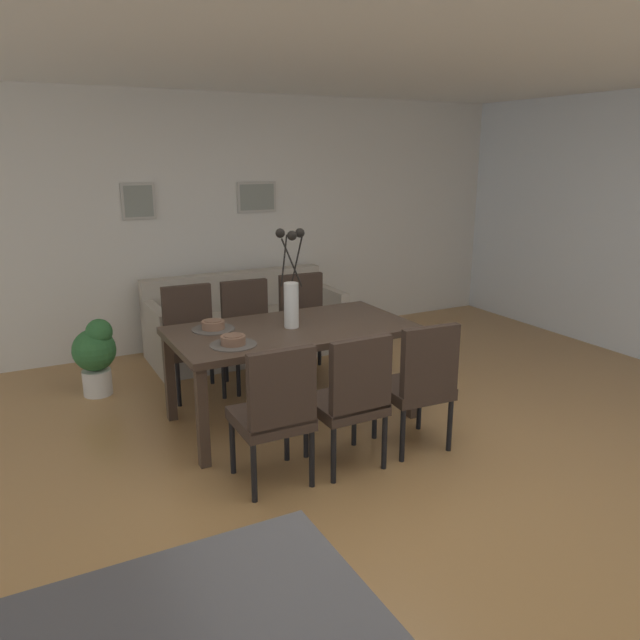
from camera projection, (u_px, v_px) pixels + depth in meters
name	position (u px, v px, depth m)	size (l,w,h in m)	color
ground_plane	(372.00, 473.00, 3.95)	(9.00, 9.00, 0.00)	#A87A47
back_wall_panel	(208.00, 223.00, 6.38)	(9.00, 0.10, 2.60)	silver
ceiling_panel	(346.00, 41.00, 3.60)	(9.00, 7.20, 0.08)	white
dining_table	(292.00, 337.00, 4.60)	(1.80, 0.95, 0.74)	#3D2D23
dining_chair_near_left	(275.00, 409.00, 3.68)	(0.45, 0.45, 0.92)	#33261E
dining_chair_near_right	(192.00, 335.00, 5.18)	(0.46, 0.46, 0.92)	#33261E
dining_chair_far_left	(351.00, 395.00, 3.89)	(0.44, 0.44, 0.92)	#33261E
dining_chair_far_right	(249.00, 328.00, 5.38)	(0.47, 0.47, 0.92)	#33261E
dining_chair_mid_left	(419.00, 380.00, 4.15)	(0.47, 0.47, 0.92)	#33261E
dining_chair_mid_right	(305.00, 319.00, 5.67)	(0.47, 0.47, 0.92)	#33261E
centerpiece_vase	(291.00, 290.00, 4.51)	(0.21, 0.23, 0.73)	silver
placemat_near_left	(233.00, 345.00, 4.16)	(0.32, 0.32, 0.01)	#4C4742
bowl_near_left	(233.00, 339.00, 4.15)	(0.17, 0.17, 0.07)	brown
placemat_near_right	(213.00, 329.00, 4.52)	(0.32, 0.32, 0.01)	#4C4742
bowl_near_right	(213.00, 324.00, 4.51)	(0.17, 0.17, 0.07)	brown
sofa	(245.00, 327.00, 6.26)	(1.94, 0.84, 0.80)	#B2A899
framed_picture_left	(138.00, 201.00, 5.94)	(0.32, 0.03, 0.35)	#B2ADA3
framed_picture_center	(257.00, 197.00, 6.50)	(0.43, 0.03, 0.32)	#B2ADA3
potted_plant	(95.00, 353.00, 5.15)	(0.36, 0.36, 0.67)	silver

